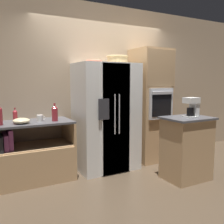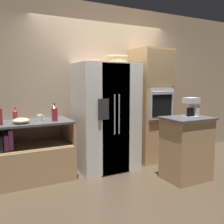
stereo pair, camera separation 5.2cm
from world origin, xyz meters
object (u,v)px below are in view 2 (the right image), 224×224
(wall_oven, at_px, (150,105))
(mixing_bowl, at_px, (21,121))
(fruit_bowl, at_px, (94,61))
(refrigerator, at_px, (106,117))
(wicker_basket, at_px, (118,59))
(bottle_tall, at_px, (15,116))
(bottle_wide, at_px, (55,113))
(mug, at_px, (40,118))
(coffee_maker, at_px, (192,107))

(wall_oven, bearing_deg, mixing_bowl, -177.15)
(fruit_bowl, bearing_deg, refrigerator, -18.66)
(refrigerator, xyz_separation_m, wicker_basket, (0.22, 0.02, 0.95))
(bottle_tall, height_order, mixing_bowl, bottle_tall)
(refrigerator, distance_m, bottle_wide, 0.90)
(mug, bearing_deg, refrigerator, -0.77)
(wall_oven, relative_size, mixing_bowl, 8.76)
(wicker_basket, distance_m, bottle_wide, 1.38)
(wicker_basket, bearing_deg, mixing_bowl, -176.85)
(refrigerator, height_order, bottle_tall, refrigerator)
(refrigerator, xyz_separation_m, mug, (-1.08, 0.01, 0.05))
(fruit_bowl, distance_m, coffee_maker, 1.69)
(coffee_maker, bearing_deg, wicker_basket, 121.73)
(wicker_basket, bearing_deg, mug, -179.83)
(bottle_wide, xyz_separation_m, mixing_bowl, (-0.47, -0.00, -0.08))
(fruit_bowl, height_order, bottle_wide, fruit_bowl)
(mixing_bowl, bearing_deg, refrigerator, 2.90)
(wall_oven, distance_m, bottle_tall, 2.35)
(wall_oven, height_order, mixing_bowl, wall_oven)
(bottle_tall, height_order, mug, bottle_tall)
(fruit_bowl, xyz_separation_m, mug, (-0.89, -0.05, -0.86))
(refrigerator, relative_size, mixing_bowl, 7.54)
(bottle_tall, relative_size, mug, 1.66)
(bottle_tall, bearing_deg, wall_oven, -1.23)
(wicker_basket, xyz_separation_m, coffee_maker, (0.66, -1.06, -0.73))
(bottle_wide, bearing_deg, coffee_maker, -28.99)
(wall_oven, distance_m, mug, 2.02)
(wicker_basket, xyz_separation_m, mug, (-1.31, -0.00, -0.90))
(wicker_basket, xyz_separation_m, fruit_bowl, (-0.41, 0.05, -0.04))
(wicker_basket, relative_size, fruit_bowl, 1.31)
(refrigerator, bearing_deg, bottle_tall, 176.12)
(mug, bearing_deg, mixing_bowl, -163.02)
(fruit_bowl, height_order, mug, fruit_bowl)
(refrigerator, relative_size, bottle_wide, 6.68)
(wicker_basket, bearing_deg, refrigerator, -175.29)
(refrigerator, xyz_separation_m, bottle_wide, (-0.88, -0.07, 0.13))
(wicker_basket, bearing_deg, bottle_wide, -175.67)
(wall_oven, height_order, mug, wall_oven)
(fruit_bowl, bearing_deg, wicker_basket, -6.40)
(bottle_tall, xyz_separation_m, mug, (0.33, -0.08, -0.05))
(mixing_bowl, distance_m, coffee_maker, 2.44)
(fruit_bowl, bearing_deg, bottle_wide, -169.35)
(bottle_tall, relative_size, bottle_wide, 0.80)
(wall_oven, xyz_separation_m, mixing_bowl, (-2.29, -0.11, -0.10))
(mug, bearing_deg, wicker_basket, 0.17)
(bottle_wide, height_order, mixing_bowl, bottle_wide)
(wall_oven, bearing_deg, bottle_wide, -176.51)
(refrigerator, xyz_separation_m, mixing_bowl, (-1.36, -0.07, 0.05))
(fruit_bowl, xyz_separation_m, bottle_tall, (-1.22, 0.03, -0.81))
(mug, bearing_deg, bottle_tall, 166.14)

